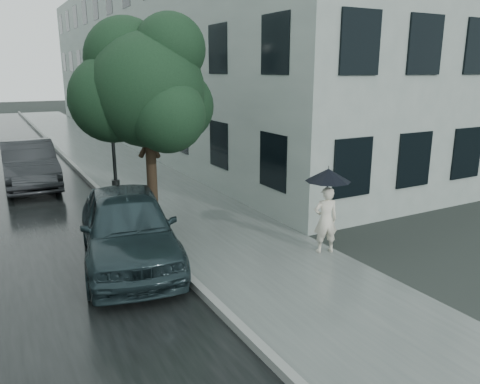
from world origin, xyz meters
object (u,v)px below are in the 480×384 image
pedestrian (326,220)px  car_near (128,227)px  street_tree (146,88)px  car_far (29,164)px  lamp_post (106,105)px

pedestrian → car_near: (-4.00, 1.54, 0.04)m
street_tree → car_far: bearing=108.5°
pedestrian → car_far: car_far is taller
pedestrian → car_far: bearing=-44.7°
car_far → lamp_post: bearing=-27.3°
street_tree → pedestrian: bearing=-47.3°
lamp_post → car_far: (-2.49, 1.34, -2.04)m
lamp_post → pedestrian: bearing=-82.2°
pedestrian → car_near: 4.29m
car_near → car_far: (-1.16, 8.29, -0.01)m
pedestrian → street_tree: (-2.93, 3.18, 2.80)m
street_tree → lamp_post: 5.37m
street_tree → lamp_post: (0.26, 5.31, -0.73)m
pedestrian → lamp_post: size_ratio=0.30×
street_tree → lamp_post: street_tree is taller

